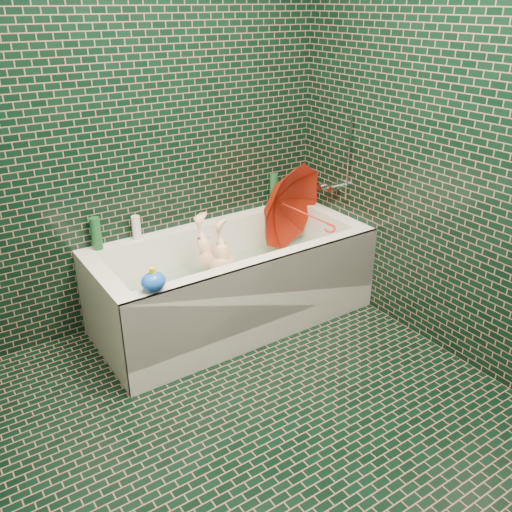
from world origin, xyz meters
TOP-DOWN VIEW (x-y plane):
  - floor at (0.00, 0.00)m, footprint 2.80×2.80m
  - wall_back at (0.00, 1.40)m, footprint 2.80×0.00m
  - wall_right at (1.30, 0.00)m, footprint 0.00×2.80m
  - bathtub at (0.45, 1.01)m, footprint 1.70×0.75m
  - bath_mat at (0.45, 1.02)m, footprint 1.35×0.47m
  - water at (0.45, 1.02)m, footprint 1.48×0.53m
  - faucet at (1.26, 1.02)m, footprint 0.18×0.19m
  - child at (0.38, 1.02)m, footprint 0.92×0.54m
  - umbrella at (1.01, 1.03)m, footprint 0.84×0.82m
  - soap_bottle_a at (1.15, 1.34)m, footprint 0.09×0.09m
  - soap_bottle_b at (1.24, 1.34)m, footprint 0.11×0.11m
  - soap_bottle_c at (1.15, 1.33)m, footprint 0.16×0.16m
  - bottle_right_tall at (0.99, 1.35)m, footprint 0.06×0.06m
  - bottle_right_pump at (1.25, 1.36)m, footprint 0.06×0.06m
  - bottle_left_tall at (-0.27, 1.34)m, footprint 0.08×0.08m
  - bottle_left_short at (-0.02, 1.35)m, footprint 0.05×0.05m
  - rubber_duck at (1.09, 1.35)m, footprint 0.11×0.07m
  - bath_toy at (-0.20, 0.70)m, footprint 0.15×0.14m

SIDE VIEW (x-z plane):
  - floor at x=0.00m, z-range 0.00..0.00m
  - bath_mat at x=0.45m, z-range 0.15..0.16m
  - bathtub at x=0.45m, z-range -0.06..0.49m
  - water at x=0.45m, z-range 0.30..0.30m
  - child at x=0.38m, z-range 0.13..0.49m
  - soap_bottle_a at x=1.15m, z-range 0.44..0.66m
  - soap_bottle_b at x=1.24m, z-range 0.45..0.65m
  - soap_bottle_c at x=1.15m, z-range 0.47..0.63m
  - rubber_duck at x=1.09m, z-range 0.55..0.64m
  - umbrella at x=1.01m, z-range 0.23..0.97m
  - bath_toy at x=-0.20m, z-range 0.54..0.67m
  - bottle_left_short at x=-0.02m, z-range 0.55..0.70m
  - bottle_right_pump at x=1.25m, z-range 0.55..0.74m
  - bottle_left_tall at x=-0.27m, z-range 0.55..0.74m
  - bottle_right_tall at x=0.99m, z-range 0.55..0.79m
  - faucet at x=1.26m, z-range 0.50..1.05m
  - wall_back at x=0.00m, z-range -0.15..2.65m
  - wall_right at x=1.30m, z-range -0.15..2.65m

